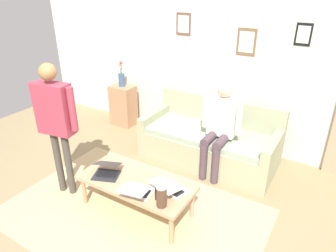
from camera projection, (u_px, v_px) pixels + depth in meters
ground_plane at (133, 212)px, 3.56m from camera, size 7.68×7.68×0.00m
area_rug at (132, 214)px, 3.53m from camera, size 2.90×1.91×0.01m
back_wall at (216, 59)px, 4.67m from camera, size 7.04×0.11×2.70m
couch at (210, 141)px, 4.49m from camera, size 1.93×0.87×0.88m
coffee_table at (136, 184)px, 3.45m from camera, size 1.33×0.58×0.40m
laptop_left at (137, 191)px, 3.20m from camera, size 0.35×0.41×0.15m
laptop_center at (107, 171)px, 3.54m from camera, size 0.38×0.39×0.16m
laptop_right at (170, 187)px, 3.26m from camera, size 0.40×0.40×0.13m
french_press at (161, 196)px, 3.01m from camera, size 0.13×0.11×0.27m
side_shelf at (123, 106)px, 5.59m from camera, size 0.42×0.32×0.74m
flower_vase at (121, 77)px, 5.36m from camera, size 0.11×0.11×0.46m
person_standing at (55, 115)px, 3.46m from camera, size 0.59×0.26×1.66m
person_seated at (220, 124)px, 4.03m from camera, size 0.55×0.51×1.28m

